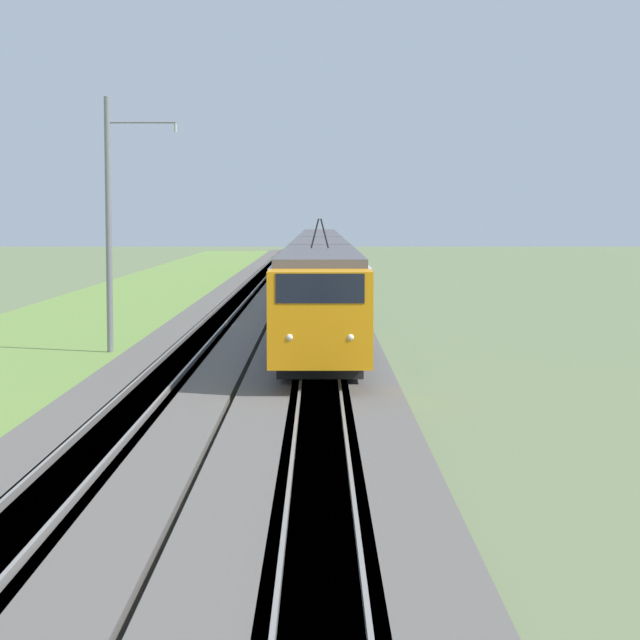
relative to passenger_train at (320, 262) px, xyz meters
name	(u,v)px	position (x,y,z in m)	size (l,w,h in m)	color
ballast_main	(215,327)	(-19.12, 4.55, -2.12)	(240.00, 4.40, 0.30)	#605B56
ballast_adjacent	(320,327)	(-19.12, 0.00, -2.12)	(240.00, 4.40, 0.30)	#605B56
track_main	(215,327)	(-19.12, 4.55, -2.11)	(240.00, 1.57, 0.45)	#4C4238
track_adjacent	(320,327)	(-19.12, 0.00, -2.11)	(240.00, 1.57, 0.45)	#4C4238
grass_verge	(66,330)	(-19.12, 11.00, -2.21)	(240.00, 9.65, 0.12)	olive
passenger_train	(320,262)	(0.00, 0.00, 0.00)	(81.76, 2.87, 4.87)	orange
catenary_mast_mid	(110,223)	(-28.68, 7.42, 2.45)	(0.22, 2.56, 9.15)	slate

